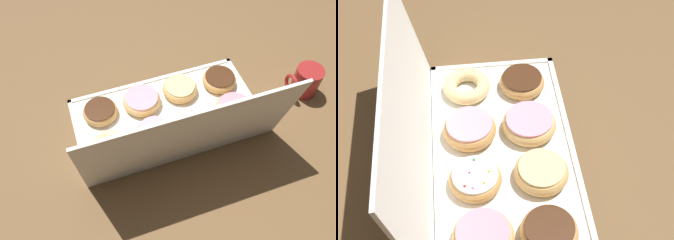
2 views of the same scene
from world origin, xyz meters
TOP-DOWN VIEW (x-y plane):
  - ground_plane at (0.00, 0.00)m, footprint 3.00×3.00m
  - donut_box at (0.00, 0.00)m, footprint 0.58×0.31m
  - box_lid_open at (0.00, 0.19)m, footprint 0.58×0.06m
  - chocolate_frosted_donut_0 at (-0.21, -0.06)m, footprint 0.11×0.11m
  - glazed_ring_donut_1 at (-0.07, -0.07)m, footprint 0.11×0.11m
  - pink_frosted_donut_2 at (0.06, -0.06)m, footprint 0.12×0.12m
  - chocolate_frosted_donut_3 at (0.20, -0.06)m, footprint 0.11×0.11m
  - pink_frosted_donut_4 at (-0.20, 0.06)m, footprint 0.12×0.12m
  - sprinkle_donut_5 at (-0.07, 0.07)m, footprint 0.11×0.11m
  - pink_frosted_donut_6 at (0.06, 0.07)m, footprint 0.12×0.12m
  - cruller_donut_7 at (0.20, 0.07)m, footprint 0.11×0.11m

SIDE VIEW (x-z plane):
  - ground_plane at x=0.00m, z-range 0.00..0.00m
  - donut_box at x=0.00m, z-range 0.00..0.01m
  - cruller_donut_7 at x=0.20m, z-range 0.01..0.04m
  - chocolate_frosted_donut_3 at x=0.20m, z-range 0.01..0.05m
  - sprinkle_donut_5 at x=-0.07m, z-range 0.01..0.05m
  - glazed_ring_donut_1 at x=-0.07m, z-range 0.01..0.05m
  - pink_frosted_donut_4 at x=-0.20m, z-range 0.01..0.05m
  - chocolate_frosted_donut_0 at x=-0.21m, z-range 0.01..0.05m
  - pink_frosted_donut_2 at x=0.06m, z-range 0.01..0.05m
  - pink_frosted_donut_6 at x=0.06m, z-range 0.01..0.05m
  - box_lid_open at x=0.00m, z-range 0.00..0.29m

